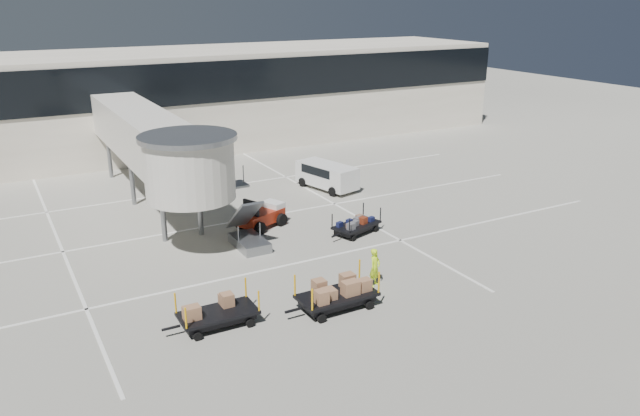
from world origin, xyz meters
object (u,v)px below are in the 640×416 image
at_px(baggage_tug, 262,216).
at_px(minivan, 326,174).
at_px(suitcase_cart, 357,225).
at_px(box_cart_near, 336,294).
at_px(box_cart_far, 220,313).
at_px(ground_worker, 375,267).

bearing_deg(baggage_tug, minivan, 12.51).
bearing_deg(baggage_tug, suitcase_cart, -62.33).
bearing_deg(box_cart_near, minivan, 61.42).
xyz_separation_m(box_cart_far, ground_worker, (7.33, 0.09, 0.34)).
xyz_separation_m(suitcase_cart, ground_worker, (-2.77, -5.89, 0.41)).
height_order(suitcase_cart, box_cart_far, box_cart_far).
bearing_deg(box_cart_far, minivan, 48.64).
height_order(box_cart_near, minivan, minivan).
distance_m(suitcase_cart, ground_worker, 6.52).
bearing_deg(box_cart_far, box_cart_near, -10.67).
bearing_deg(baggage_tug, box_cart_far, -144.85).
xyz_separation_m(baggage_tug, minivan, (6.77, 4.75, 0.37)).
bearing_deg(box_cart_near, baggage_tug, 82.51).
relative_size(baggage_tug, minivan, 0.63).
height_order(suitcase_cart, box_cart_near, box_cart_near).
bearing_deg(suitcase_cart, box_cart_far, -167.14).
relative_size(baggage_tug, ground_worker, 1.69).
height_order(baggage_tug, box_cart_near, baggage_tug).
height_order(box_cart_far, minivan, minivan).
xyz_separation_m(baggage_tug, ground_worker, (1.37, -9.33, 0.24)).
bearing_deg(suitcase_cart, box_cart_near, -145.67).
height_order(box_cart_near, ground_worker, ground_worker).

